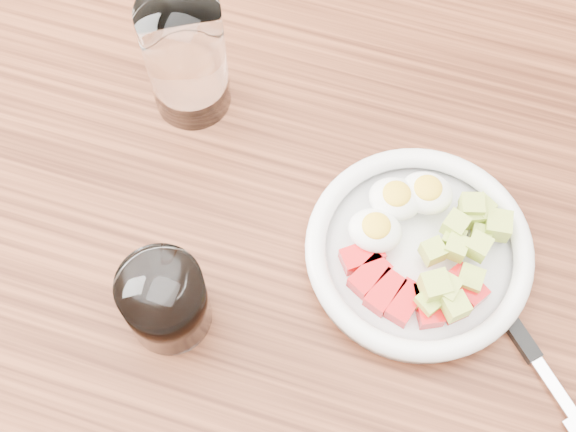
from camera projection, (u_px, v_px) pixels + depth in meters
name	position (u px, v px, depth m)	size (l,w,h in m)	color
ground	(291.00, 396.00, 1.51)	(4.00, 4.00, 0.00)	brown
dining_table	(294.00, 274.00, 0.90)	(1.50, 0.90, 0.77)	brown
bowl	(419.00, 249.00, 0.78)	(0.22, 0.22, 0.06)	white
fork	(521.00, 339.00, 0.76)	(0.17, 0.17, 0.01)	black
water_glass	(186.00, 58.00, 0.81)	(0.08, 0.08, 0.15)	white
coffee_glass	(165.00, 302.00, 0.74)	(0.08, 0.08, 0.09)	white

